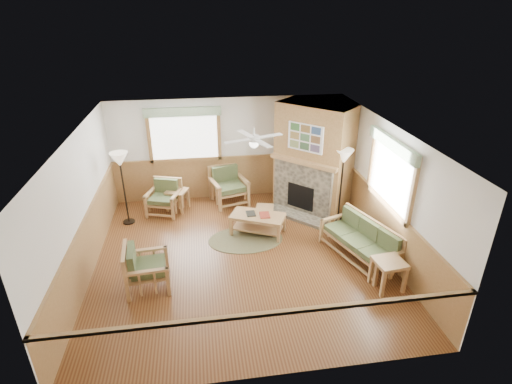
{
  "coord_description": "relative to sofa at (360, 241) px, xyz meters",
  "views": [
    {
      "loc": [
        -0.74,
        -6.95,
        4.83
      ],
      "look_at": [
        0.4,
        0.7,
        1.15
      ],
      "focal_mm": 28.0,
      "sensor_mm": 36.0,
      "label": 1
    }
  ],
  "objects": [
    {
      "name": "floor_lamp_left",
      "position": [
        -4.94,
        2.24,
        0.49
      ],
      "size": [
        0.42,
        0.42,
        1.8
      ],
      "primitive_type": null,
      "rotation": [
        0.0,
        0.0,
        -0.03
      ],
      "color": "black",
      "rests_on": "floor"
    },
    {
      "name": "wall_right",
      "position": [
        0.61,
        0.39,
        0.94
      ],
      "size": [
        0.02,
        6.0,
        2.7
      ],
      "primitive_type": "cube",
      "color": "white",
      "rests_on": "floor"
    },
    {
      "name": "window_back",
      "position": [
        -3.49,
        3.35,
        2.12
      ],
      "size": [
        1.9,
        0.16,
        1.5
      ],
      "primitive_type": null,
      "color": "white",
      "rests_on": "wall_back"
    },
    {
      "name": "footstool",
      "position": [
        -1.66,
        1.86,
        -0.23
      ],
      "size": [
        0.5,
        0.5,
        0.36
      ],
      "primitive_type": null,
      "rotation": [
        0.0,
        0.0,
        -0.26
      ],
      "color": "#AA804F",
      "rests_on": "floor"
    },
    {
      "name": "armchair_back_left",
      "position": [
        -4.09,
        2.6,
        0.02
      ],
      "size": [
        0.95,
        0.95,
        0.84
      ],
      "primitive_type": null,
      "rotation": [
        0.0,
        0.0,
        -0.31
      ],
      "color": "#AA804F",
      "rests_on": "floor"
    },
    {
      "name": "wall_back",
      "position": [
        -2.39,
        3.39,
        0.94
      ],
      "size": [
        6.0,
        0.02,
        2.7
      ],
      "primitive_type": "cube",
      "color": "white",
      "rests_on": "floor"
    },
    {
      "name": "coffee_table",
      "position": [
        -1.92,
        1.27,
        -0.17
      ],
      "size": [
        1.34,
        1.05,
        0.48
      ],
      "primitive_type": null,
      "rotation": [
        0.0,
        0.0,
        -0.44
      ],
      "color": "#AA804F",
      "rests_on": "floor"
    },
    {
      "name": "book_dark",
      "position": [
        -2.07,
        1.34,
        0.1
      ],
      "size": [
        0.21,
        0.27,
        0.02
      ],
      "primitive_type": "cube",
      "rotation": [
        0.0,
        0.0,
        0.02
      ],
      "color": "black",
      "rests_on": "coffee_table"
    },
    {
      "name": "armchair_back_right",
      "position": [
        -2.43,
        2.94,
        0.07
      ],
      "size": [
        1.05,
        1.05,
        0.96
      ],
      "primitive_type": null,
      "rotation": [
        0.0,
        0.0,
        0.27
      ],
      "color": "#AA804F",
      "rests_on": "floor"
    },
    {
      "name": "sofa",
      "position": [
        0.0,
        0.0,
        0.0
      ],
      "size": [
        1.91,
        1.27,
        0.81
      ],
      "primitive_type": null,
      "rotation": [
        0.0,
        0.0,
        -1.23
      ],
      "color": "#AA804F",
      "rests_on": "floor"
    },
    {
      "name": "window_right",
      "position": [
        0.57,
        0.19,
        2.12
      ],
      "size": [
        0.16,
        1.9,
        1.5
      ],
      "primitive_type": null,
      "color": "white",
      "rests_on": "wall_right"
    },
    {
      "name": "armchair_left",
      "position": [
        -4.23,
        -0.31,
        0.03
      ],
      "size": [
        0.84,
        0.84,
        0.87
      ],
      "primitive_type": null,
      "rotation": [
        0.0,
        0.0,
        1.66
      ],
      "color": "#AA804F",
      "rests_on": "floor"
    },
    {
      "name": "end_table_sofa",
      "position": [
        0.16,
        -1.0,
        -0.11
      ],
      "size": [
        0.58,
        0.56,
        0.59
      ],
      "primitive_type": null,
      "rotation": [
        0.0,
        0.0,
        0.11
      ],
      "color": "#AA804F",
      "rests_on": "floor"
    },
    {
      "name": "wall_front",
      "position": [
        -2.39,
        -2.61,
        0.94
      ],
      "size": [
        6.0,
        0.02,
        2.7
      ],
      "primitive_type": "cube",
      "color": "white",
      "rests_on": "floor"
    },
    {
      "name": "ceiling",
      "position": [
        -2.39,
        0.39,
        2.29
      ],
      "size": [
        6.0,
        6.0,
        0.01
      ],
      "primitive_type": "cube",
      "color": "white",
      "rests_on": "floor"
    },
    {
      "name": "floor_lamp_right",
      "position": [
        0.11,
        1.59,
        0.51
      ],
      "size": [
        0.45,
        0.45,
        1.84
      ],
      "primitive_type": null,
      "rotation": [
        0.0,
        0.0,
        -0.08
      ],
      "color": "black",
      "rests_on": "floor"
    },
    {
      "name": "ceiling_fan",
      "position": [
        -2.09,
        0.69,
        2.25
      ],
      "size": [
        1.59,
        1.59,
        0.36
      ],
      "primitive_type": null,
      "rotation": [
        0.0,
        0.0,
        0.35
      ],
      "color": "white",
      "rests_on": "ceiling"
    },
    {
      "name": "book_red",
      "position": [
        -1.77,
        1.22,
        0.1
      ],
      "size": [
        0.23,
        0.31,
        0.03
      ],
      "primitive_type": "cube",
      "rotation": [
        0.0,
        0.0,
        -0.03
      ],
      "color": "maroon",
      "rests_on": "coffee_table"
    },
    {
      "name": "floor",
      "position": [
        -2.39,
        0.39,
        -0.41
      ],
      "size": [
        6.0,
        6.0,
        0.01
      ],
      "primitive_type": "cube",
      "color": "brown",
      "rests_on": "ground"
    },
    {
      "name": "fireplace",
      "position": [
        -0.34,
        2.44,
        0.94
      ],
      "size": [
        3.11,
        3.11,
        2.7
      ],
      "primitive_type": null,
      "rotation": [
        0.0,
        0.0,
        -0.79
      ],
      "color": "olive",
      "rests_on": "floor"
    },
    {
      "name": "wall_left",
      "position": [
        -5.39,
        0.39,
        0.94
      ],
      "size": [
        0.02,
        6.0,
        2.7
      ],
      "primitive_type": "cube",
      "color": "white",
      "rests_on": "floor"
    },
    {
      "name": "end_table_chairs",
      "position": [
        -3.77,
        2.75,
        -0.13
      ],
      "size": [
        0.64,
        0.63,
        0.54
      ],
      "primitive_type": null,
      "rotation": [
        0.0,
        0.0,
        -0.43
      ],
      "color": "#AA804F",
      "rests_on": "floor"
    },
    {
      "name": "wainscot",
      "position": [
        -2.39,
        0.39,
        0.14
      ],
      "size": [
        6.0,
        6.0,
        1.1
      ],
      "primitive_type": null,
      "color": "olive",
      "rests_on": "floor"
    },
    {
      "name": "braided_rug",
      "position": [
        -2.23,
        1.03,
        -0.4
      ],
      "size": [
        2.15,
        2.15,
        0.01
      ],
      "primitive_type": "cylinder",
      "rotation": [
        0.0,
        0.0,
        0.35
      ],
      "color": "brown",
      "rests_on": "floor"
    }
  ]
}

